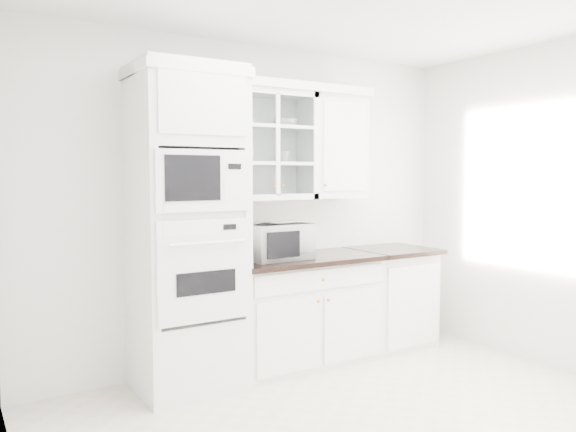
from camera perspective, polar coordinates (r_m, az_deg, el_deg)
room_shell at (r=3.72m, az=6.39°, el=6.85°), size 4.00×3.50×2.70m
oven_column at (r=4.22m, az=-10.18°, el=-1.39°), size 0.76×0.68×2.40m
base_cabinet_run at (r=4.84m, az=1.37°, el=-9.46°), size 1.32×0.67×0.92m
extra_base_cabinet at (r=5.44m, az=10.32°, el=-8.00°), size 0.72×0.67×0.92m
upper_cabinet_glass at (r=4.70m, az=-2.10°, el=7.18°), size 0.80×0.33×0.90m
upper_cabinet_solid at (r=5.07m, az=4.61°, el=6.95°), size 0.55×0.33×0.90m
crown_molding at (r=4.68m, az=-3.11°, el=13.16°), size 2.14×0.38×0.07m
countertop_microwave at (r=4.57m, az=-1.15°, el=-2.58°), size 0.52×0.43×0.29m
bowl_a at (r=4.62m, az=-4.67°, el=9.57°), size 0.27×0.27×0.06m
bowl_b at (r=4.78m, az=-0.28°, el=9.42°), size 0.23×0.23×0.06m
cup_a at (r=4.60m, az=-4.08°, el=6.02°), size 0.13×0.13×0.09m
cup_b at (r=4.76m, az=-0.44°, el=6.04°), size 0.11×0.11×0.10m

